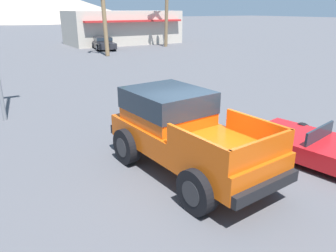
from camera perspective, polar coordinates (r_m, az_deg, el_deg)
ground_plane at (r=8.22m, az=6.57°, el=-8.54°), size 320.00×320.00×0.00m
orange_pickup_truck at (r=8.12m, az=2.21°, el=-0.19°), size 2.56×4.92×1.96m
parked_car_dark at (r=35.13m, az=-11.22°, el=14.00°), size 2.45×4.78×1.22m
storefront_building at (r=40.81m, az=-7.90°, el=16.66°), size 12.74×7.09×3.70m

